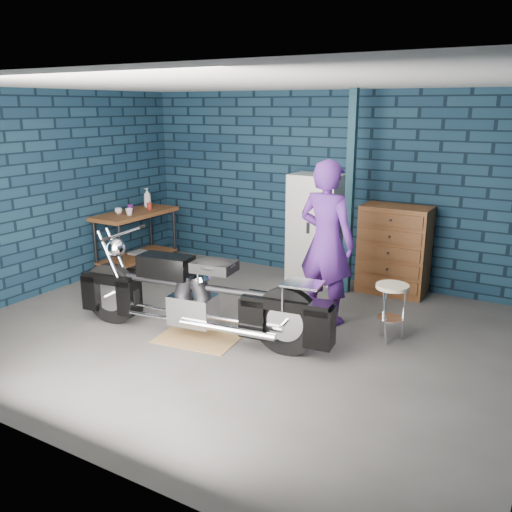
{
  "coord_description": "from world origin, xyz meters",
  "views": [
    {
      "loc": [
        3.05,
        -4.8,
        2.48
      ],
      "look_at": [
        0.08,
        0.3,
        0.84
      ],
      "focal_mm": 38.0,
      "sensor_mm": 36.0,
      "label": 1
    }
  ],
  "objects_px": {
    "workbench": "(137,241)",
    "locker": "(315,228)",
    "storage_bin": "(143,260)",
    "motorcycle": "(198,289)",
    "person": "(326,242)",
    "shop_stool": "(391,313)",
    "tool_chest": "(394,250)"
  },
  "relations": [
    {
      "from": "person",
      "to": "shop_stool",
      "type": "distance_m",
      "value": 1.08
    },
    {
      "from": "person",
      "to": "tool_chest",
      "type": "height_order",
      "value": "person"
    },
    {
      "from": "motorcycle",
      "to": "storage_bin",
      "type": "height_order",
      "value": "motorcycle"
    },
    {
      "from": "workbench",
      "to": "tool_chest",
      "type": "distance_m",
      "value": 3.89
    },
    {
      "from": "motorcycle",
      "to": "tool_chest",
      "type": "xyz_separation_m",
      "value": [
        1.39,
        2.56,
        0.03
      ]
    },
    {
      "from": "locker",
      "to": "shop_stool",
      "type": "height_order",
      "value": "locker"
    },
    {
      "from": "locker",
      "to": "storage_bin",
      "type": "bearing_deg",
      "value": -163.14
    },
    {
      "from": "person",
      "to": "storage_bin",
      "type": "height_order",
      "value": "person"
    },
    {
      "from": "workbench",
      "to": "shop_stool",
      "type": "height_order",
      "value": "workbench"
    },
    {
      "from": "workbench",
      "to": "shop_stool",
      "type": "xyz_separation_m",
      "value": [
        4.23,
        -0.68,
        -0.13
      ]
    },
    {
      "from": "locker",
      "to": "shop_stool",
      "type": "bearing_deg",
      "value": -44.3
    },
    {
      "from": "workbench",
      "to": "locker",
      "type": "distance_m",
      "value": 2.79
    },
    {
      "from": "person",
      "to": "locker",
      "type": "bearing_deg",
      "value": -54.06
    },
    {
      "from": "locker",
      "to": "tool_chest",
      "type": "bearing_deg",
      "value": 0.0
    },
    {
      "from": "motorcycle",
      "to": "locker",
      "type": "xyz_separation_m",
      "value": [
        0.23,
        2.56,
        0.21
      ]
    },
    {
      "from": "workbench",
      "to": "storage_bin",
      "type": "bearing_deg",
      "value": 78.6
    },
    {
      "from": "person",
      "to": "shop_stool",
      "type": "xyz_separation_m",
      "value": [
        0.85,
        -0.18,
        -0.64
      ]
    },
    {
      "from": "shop_stool",
      "to": "locker",
      "type": "bearing_deg",
      "value": 135.7
    },
    {
      "from": "locker",
      "to": "tool_chest",
      "type": "relative_size",
      "value": 1.29
    },
    {
      "from": "person",
      "to": "shop_stool",
      "type": "bearing_deg",
      "value": 175.2
    },
    {
      "from": "tool_chest",
      "to": "shop_stool",
      "type": "height_order",
      "value": "tool_chest"
    },
    {
      "from": "motorcycle",
      "to": "locker",
      "type": "bearing_deg",
      "value": 77.57
    },
    {
      "from": "shop_stool",
      "to": "motorcycle",
      "type": "bearing_deg",
      "value": -151.65
    },
    {
      "from": "motorcycle",
      "to": "tool_chest",
      "type": "bearing_deg",
      "value": 54.23
    },
    {
      "from": "locker",
      "to": "motorcycle",
      "type": "bearing_deg",
      "value": -95.22
    },
    {
      "from": "workbench",
      "to": "person",
      "type": "height_order",
      "value": "person"
    },
    {
      "from": "motorcycle",
      "to": "shop_stool",
      "type": "distance_m",
      "value": 2.1
    },
    {
      "from": "storage_bin",
      "to": "person",
      "type": "bearing_deg",
      "value": -9.98
    },
    {
      "from": "motorcycle",
      "to": "person",
      "type": "bearing_deg",
      "value": 42.85
    },
    {
      "from": "storage_bin",
      "to": "shop_stool",
      "type": "xyz_separation_m",
      "value": [
        4.21,
        -0.78,
        0.2
      ]
    },
    {
      "from": "workbench",
      "to": "locker",
      "type": "relative_size",
      "value": 0.9
    },
    {
      "from": "workbench",
      "to": "motorcycle",
      "type": "relative_size",
      "value": 0.54
    }
  ]
}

